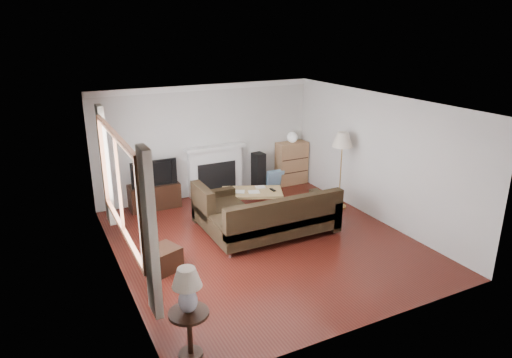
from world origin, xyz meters
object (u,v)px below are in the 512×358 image
coffee_table (252,202)px  side_table (190,334)px  bookshelf (292,163)px  floor_lamp (341,171)px  tv_stand (154,196)px  sectional_sofa (276,216)px

coffee_table → side_table: bearing=-102.5°
bookshelf → coffee_table: bookshelf is taller
floor_lamp → coffee_table: bearing=162.4°
tv_stand → sectional_sofa: 2.91m
coffee_table → floor_lamp: bearing=5.8°
tv_stand → floor_lamp: size_ratio=0.64×
bookshelf → sectional_sofa: (-1.81, -2.46, -0.11)m
bookshelf → sectional_sofa: size_ratio=0.41×
sectional_sofa → floor_lamp: size_ratio=1.54×
sectional_sofa → coffee_table: 1.25m
coffee_table → tv_stand: bearing=168.9°
bookshelf → floor_lamp: bearing=-86.7°
coffee_table → bookshelf: bearing=59.6°
coffee_table → sectional_sofa: bearing=-72.4°
tv_stand → bookshelf: bearing=0.8°
sectional_sofa → coffee_table: bearing=84.2°
tv_stand → floor_lamp: bearing=-26.5°
coffee_table → side_table: 4.37m
sectional_sofa → coffee_table: size_ratio=2.05×
side_table → sectional_sofa: bearing=43.5°
tv_stand → side_table: size_ratio=1.76×
coffee_table → floor_lamp: 1.96m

